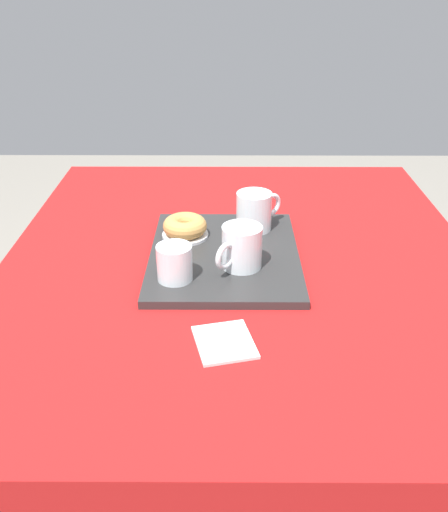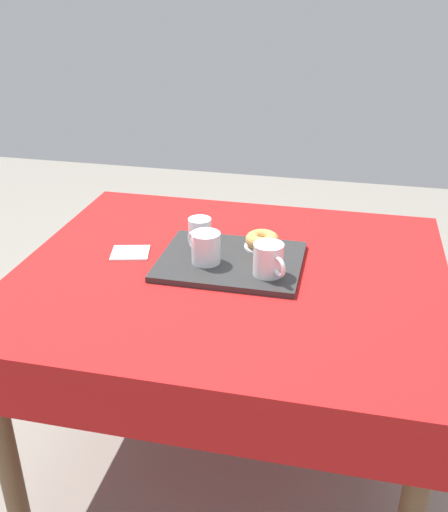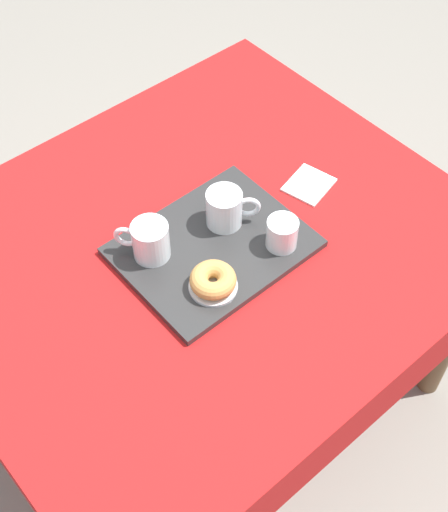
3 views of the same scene
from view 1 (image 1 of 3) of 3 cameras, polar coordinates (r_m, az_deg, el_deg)
name	(u,v)px [view 1 (image 1 of 3)]	position (r m, az deg, el deg)	size (l,w,h in m)	color
ground_plane	(237,476)	(1.77, 1.35, -21.28)	(6.00, 6.00, 0.00)	gray
dining_table	(240,288)	(1.35, 1.65, -3.26)	(1.27, 1.09, 0.73)	red
serving_tray	(224,255)	(1.30, 0.03, 0.08)	(0.43, 0.34, 0.02)	#2D2D2D
tea_mug_left	(255,212)	(1.39, 3.10, 4.44)	(0.10, 0.12, 0.09)	white
tea_mug_right	(242,248)	(1.21, 1.79, 0.77)	(0.12, 0.10, 0.09)	white
water_glass_near	(175,264)	(1.17, -5.00, -0.85)	(0.07, 0.07, 0.08)	white
donut_plate_left	(185,235)	(1.37, -3.93, 2.12)	(0.11, 0.11, 0.01)	silver
sugar_donut_left	(185,226)	(1.36, -3.96, 3.05)	(0.11, 0.11, 0.04)	tan
paper_napkin	(224,342)	(1.03, 0.05, -8.68)	(0.12, 0.10, 0.01)	white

